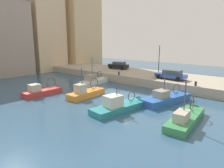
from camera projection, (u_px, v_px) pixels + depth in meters
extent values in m
plane|color=#335675|center=(119.00, 99.00, 23.14)|extent=(80.00, 80.00, 0.00)
cube|color=#ADA08C|center=(165.00, 80.00, 31.52)|extent=(9.00, 56.00, 1.20)
cube|color=orange|center=(86.00, 97.00, 24.22)|extent=(5.12, 1.89, 1.36)
cone|color=orange|center=(102.00, 92.00, 26.44)|extent=(0.98, 1.51, 1.46)
cube|color=#B2A893|center=(86.00, 92.00, 24.09)|extent=(4.91, 1.75, 0.08)
cube|color=#B7AD99|center=(80.00, 89.00, 23.23)|extent=(1.15, 1.17, 1.04)
cylinder|color=#4C4C51|center=(82.00, 80.00, 23.29)|extent=(0.10, 0.10, 2.97)
torus|color=#3F3833|center=(94.00, 83.00, 25.01)|extent=(1.38, 0.15, 1.37)
sphere|color=white|center=(72.00, 96.00, 23.54)|extent=(0.32, 0.32, 0.32)
cube|color=teal|center=(119.00, 110.00, 19.45)|extent=(6.21, 2.74, 1.17)
cone|color=teal|center=(142.00, 103.00, 21.59)|extent=(1.14, 1.80, 1.69)
cube|color=#B2A893|center=(119.00, 105.00, 19.34)|extent=(5.95, 2.55, 0.08)
cube|color=beige|center=(113.00, 101.00, 18.70)|extent=(1.74, 1.52, 1.09)
cylinder|color=#4C4C51|center=(117.00, 93.00, 18.86)|extent=(0.10, 0.10, 2.46)
torus|color=#3F3833|center=(131.00, 96.00, 20.28)|extent=(1.01, 0.23, 1.01)
sphere|color=white|center=(98.00, 110.00, 19.02)|extent=(0.32, 0.32, 0.32)
cube|color=#388951|center=(185.00, 123.00, 16.56)|extent=(6.21, 2.20, 1.18)
cone|color=#388951|center=(196.00, 111.00, 19.25)|extent=(1.03, 1.57, 1.49)
cube|color=#9E7A51|center=(186.00, 117.00, 16.44)|extent=(5.95, 2.05, 0.08)
cube|color=#B7AD99|center=(182.00, 116.00, 15.37)|extent=(1.71, 1.07, 0.75)
cylinder|color=#4C4C51|center=(185.00, 100.00, 15.51)|extent=(0.10, 0.10, 3.22)
torus|color=#3F3833|center=(192.00, 103.00, 17.64)|extent=(1.22, 0.19, 1.22)
sphere|color=white|center=(167.00, 125.00, 15.59)|extent=(0.32, 0.32, 0.32)
cube|color=#2D60B7|center=(165.00, 103.00, 21.87)|extent=(6.49, 3.39, 1.50)
cone|color=#2D60B7|center=(185.00, 97.00, 23.83)|extent=(1.30, 1.95, 1.78)
cube|color=#896B4C|center=(166.00, 97.00, 21.73)|extent=(6.21, 3.18, 0.08)
cube|color=gray|center=(161.00, 94.00, 21.20)|extent=(1.68, 1.54, 0.79)
cylinder|color=#4C4C51|center=(165.00, 84.00, 21.22)|extent=(0.10, 0.10, 2.94)
torus|color=#3F3833|center=(176.00, 88.00, 22.57)|extent=(1.10, 0.34, 1.12)
sphere|color=white|center=(146.00, 101.00, 21.63)|extent=(0.32, 0.32, 0.32)
cube|color=#BC3833|center=(42.00, 95.00, 24.99)|extent=(4.73, 1.70, 1.31)
cone|color=#BC3833|center=(61.00, 91.00, 26.97)|extent=(0.92, 1.49, 1.48)
cube|color=#9E7A51|center=(42.00, 90.00, 24.86)|extent=(4.54, 1.56, 0.08)
cube|color=#B7AD99|center=(34.00, 88.00, 24.08)|extent=(1.23, 1.13, 0.86)
cylinder|color=#4C4C51|center=(37.00, 80.00, 24.16)|extent=(0.10, 0.10, 2.70)
torus|color=#3F3833|center=(51.00, 83.00, 25.66)|extent=(1.32, 0.09, 1.32)
sphere|color=white|center=(28.00, 94.00, 24.49)|extent=(0.32, 0.32, 0.32)
cube|color=white|center=(94.00, 84.00, 31.27)|extent=(5.25, 2.26, 1.34)
cone|color=white|center=(105.00, 81.00, 33.61)|extent=(1.06, 1.63, 1.54)
cube|color=#896B4C|center=(94.00, 80.00, 31.14)|extent=(5.04, 2.10, 0.08)
cube|color=gray|center=(90.00, 78.00, 30.41)|extent=(1.63, 1.44, 0.94)
cylinder|color=#4C4C51|center=(92.00, 69.00, 30.50)|extent=(0.10, 0.10, 3.57)
torus|color=#3F3833|center=(99.00, 74.00, 32.15)|extent=(1.16, 0.21, 1.16)
sphere|color=white|center=(83.00, 84.00, 30.52)|extent=(0.32, 0.32, 0.32)
cube|color=black|center=(118.00, 66.00, 39.01)|extent=(1.98, 4.03, 0.63)
cube|color=#384756|center=(119.00, 63.00, 38.77)|extent=(1.64, 2.30, 0.51)
cylinder|color=black|center=(110.00, 67.00, 39.17)|extent=(0.27, 0.66, 0.64)
cylinder|color=black|center=(115.00, 66.00, 40.49)|extent=(0.27, 0.66, 0.64)
cylinder|color=black|center=(122.00, 68.00, 37.63)|extent=(0.27, 0.66, 0.64)
cylinder|color=black|center=(126.00, 67.00, 38.96)|extent=(0.27, 0.66, 0.64)
cube|color=#334C9E|center=(171.00, 76.00, 28.61)|extent=(1.71, 4.28, 0.52)
cube|color=#384756|center=(172.00, 72.00, 28.35)|extent=(1.51, 2.40, 0.57)
cylinder|color=black|center=(158.00, 77.00, 28.95)|extent=(0.22, 0.64, 0.64)
cylinder|color=black|center=(164.00, 75.00, 30.21)|extent=(0.22, 0.64, 0.64)
cylinder|color=black|center=(178.00, 79.00, 27.09)|extent=(0.22, 0.64, 0.64)
cylinder|color=black|center=(183.00, 77.00, 28.35)|extent=(0.22, 0.64, 0.64)
cylinder|color=#2D2D33|center=(196.00, 84.00, 24.43)|extent=(0.28, 0.28, 0.55)
cylinder|color=#2D2D33|center=(119.00, 73.00, 32.09)|extent=(0.28, 0.28, 0.55)
cylinder|color=#38383D|center=(159.00, 60.00, 33.31)|extent=(0.12, 0.12, 4.50)
sphere|color=#F2EACC|center=(160.00, 45.00, 32.80)|extent=(0.36, 0.36, 0.36)
cube|color=beige|center=(43.00, 29.00, 44.39)|extent=(7.00, 7.50, 17.98)
cube|color=#D1B284|center=(78.00, 22.00, 49.98)|extent=(8.75, 8.05, 22.40)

